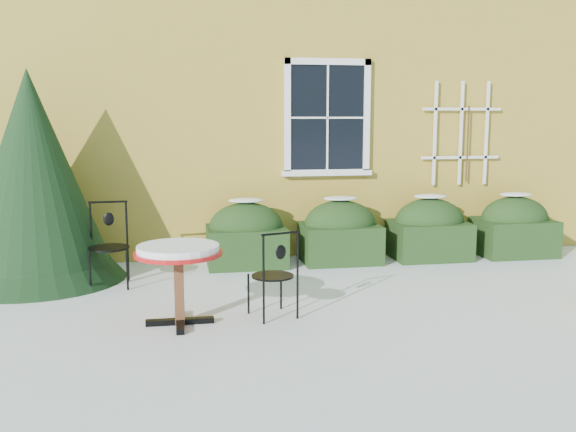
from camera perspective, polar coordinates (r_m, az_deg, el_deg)
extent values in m
plane|color=white|center=(6.34, 1.57, -9.43)|extent=(80.00, 80.00, 0.00)
cube|color=gold|center=(13.00, -4.67, 13.22)|extent=(12.00, 8.00, 6.00)
cube|color=black|center=(9.11, 3.50, 8.71)|extent=(1.05, 0.03, 1.45)
cube|color=white|center=(9.13, 3.56, 13.55)|extent=(1.23, 0.06, 0.09)
cube|color=white|center=(9.13, 3.47, 3.87)|extent=(1.23, 0.06, 0.09)
cube|color=white|center=(8.98, -0.06, 8.73)|extent=(0.09, 0.06, 1.63)
cube|color=white|center=(9.25, 6.99, 8.66)|extent=(0.09, 0.06, 1.63)
cube|color=white|center=(9.09, 3.53, 8.71)|extent=(0.02, 0.02, 1.45)
cube|color=white|center=(9.09, 3.53, 8.71)|extent=(1.05, 0.02, 0.02)
cube|color=white|center=(9.13, 3.47, 3.84)|extent=(1.29, 0.14, 0.07)
cube|color=white|center=(9.59, 12.93, 7.16)|extent=(0.04, 0.03, 1.50)
cube|color=white|center=(9.75, 15.12, 7.11)|extent=(0.04, 0.03, 1.50)
cube|color=white|center=(9.93, 17.23, 7.04)|extent=(0.04, 0.03, 1.50)
cube|color=white|center=(9.77, 15.04, 5.05)|extent=(1.20, 0.03, 0.04)
cube|color=white|center=(9.75, 15.20, 9.16)|extent=(1.20, 0.03, 0.04)
cylinder|color=#472D19|center=(9.78, 15.67, 6.21)|extent=(0.02, 0.02, 1.10)
cube|color=black|center=(8.67, -3.72, -2.69)|extent=(1.05, 0.80, 0.52)
ellipsoid|color=black|center=(8.62, -3.74, -0.99)|extent=(1.00, 0.72, 0.67)
ellipsoid|color=white|center=(8.57, -3.76, 1.39)|extent=(0.47, 0.32, 0.06)
cube|color=black|center=(8.90, 4.64, -2.40)|extent=(1.05, 0.80, 0.52)
ellipsoid|color=black|center=(8.86, 4.66, -0.74)|extent=(1.00, 0.72, 0.67)
ellipsoid|color=white|center=(8.80, 4.69, 1.57)|extent=(0.47, 0.32, 0.06)
cube|color=black|center=(9.31, 12.41, -2.09)|extent=(1.05, 0.80, 0.52)
ellipsoid|color=black|center=(9.26, 12.47, -0.50)|extent=(1.00, 0.72, 0.67)
ellipsoid|color=white|center=(9.21, 12.54, 1.71)|extent=(0.47, 0.32, 0.06)
cube|color=black|center=(9.87, 19.42, -1.77)|extent=(1.05, 0.80, 0.52)
ellipsoid|color=black|center=(9.83, 19.49, -0.28)|extent=(1.00, 0.72, 0.67)
ellipsoid|color=white|center=(9.78, 19.60, 1.81)|extent=(0.47, 0.32, 0.06)
cone|color=black|center=(8.39, -21.50, -1.24)|extent=(2.11, 2.11, 1.22)
cone|color=black|center=(8.31, -21.76, 3.30)|extent=(1.89, 1.89, 2.56)
cube|color=black|center=(6.36, -9.58, -9.22)|extent=(0.65, 0.07, 0.06)
cube|color=black|center=(6.36, -9.58, -9.22)|extent=(0.07, 0.65, 0.06)
cube|color=brown|center=(6.27, -9.65, -6.42)|extent=(0.09, 0.09, 0.70)
cylinder|color=#B50F10|center=(6.19, -9.73, -3.29)|extent=(0.84, 0.84, 0.04)
cylinder|color=white|center=(6.18, -9.74, -2.86)|extent=(0.78, 0.78, 0.07)
cylinder|color=black|center=(6.71, -0.63, -6.55)|extent=(0.02, 0.02, 0.41)
cylinder|color=black|center=(6.56, -3.53, -6.92)|extent=(0.02, 0.02, 0.41)
cylinder|color=black|center=(6.40, 0.85, -7.32)|extent=(0.02, 0.02, 0.41)
cylinder|color=black|center=(6.24, -2.17, -7.75)|extent=(0.02, 0.02, 0.41)
cylinder|color=black|center=(6.42, -1.38, -5.35)|extent=(0.42, 0.42, 0.02)
cylinder|color=black|center=(6.29, 0.86, -3.49)|extent=(0.02, 0.02, 0.46)
cylinder|color=black|center=(6.13, -2.19, -3.82)|extent=(0.02, 0.02, 0.46)
cylinder|color=black|center=(6.16, -0.65, -1.56)|extent=(0.39, 0.14, 0.02)
ellipsoid|color=black|center=(6.20, -0.65, -3.24)|extent=(0.11, 0.06, 0.14)
cylinder|color=black|center=(7.68, -17.19, -4.79)|extent=(0.02, 0.02, 0.47)
cylinder|color=black|center=(7.66, -14.10, -4.70)|extent=(0.02, 0.02, 0.47)
cylinder|color=black|center=(8.08, -16.96, -4.11)|extent=(0.02, 0.02, 0.47)
cylinder|color=black|center=(8.06, -14.03, -4.03)|extent=(0.02, 0.02, 0.47)
cylinder|color=black|center=(7.82, -15.64, -2.74)|extent=(0.48, 0.48, 0.02)
cylinder|color=black|center=(7.99, -17.12, -0.68)|extent=(0.02, 0.02, 0.52)
cylinder|color=black|center=(7.97, -14.16, -0.58)|extent=(0.02, 0.02, 0.52)
cylinder|color=black|center=(7.94, -15.72, 1.21)|extent=(0.46, 0.05, 0.02)
ellipsoid|color=black|center=(7.97, -15.65, -0.26)|extent=(0.13, 0.04, 0.16)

